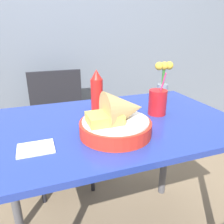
# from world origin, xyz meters

# --- Properties ---
(wall_window) EXTENTS (7.00, 0.06, 2.60)m
(wall_window) POSITION_xyz_m (0.00, 1.09, 1.30)
(wall_window) COLOR slate
(wall_window) RESTS_ON ground_plane
(dining_table) EXTENTS (1.12, 0.70, 0.78)m
(dining_table) POSITION_xyz_m (0.00, 0.00, 0.65)
(dining_table) COLOR #233893
(dining_table) RESTS_ON ground_plane
(chair_far_window) EXTENTS (0.40, 0.40, 0.87)m
(chair_far_window) POSITION_xyz_m (-0.17, 0.76, 0.52)
(chair_far_window) COLOR black
(chair_far_window) RESTS_ON ground_plane
(food_basket) EXTENTS (0.28, 0.28, 0.18)m
(food_basket) POSITION_xyz_m (-0.02, -0.13, 0.84)
(food_basket) COLOR red
(food_basket) RESTS_ON dining_table
(ketchup_bottle) EXTENTS (0.06, 0.06, 0.21)m
(ketchup_bottle) POSITION_xyz_m (-0.03, 0.14, 0.88)
(ketchup_bottle) COLOR red
(ketchup_bottle) RESTS_ON dining_table
(drink_cup) EXTENTS (0.09, 0.09, 0.21)m
(drink_cup) POSITION_xyz_m (0.23, 0.01, 0.83)
(drink_cup) COLOR red
(drink_cup) RESTS_ON dining_table
(flower_vase) EXTENTS (0.11, 0.06, 0.23)m
(flower_vase) POSITION_xyz_m (0.36, 0.17, 0.89)
(flower_vase) COLOR gray
(flower_vase) RESTS_ON dining_table
(napkin) EXTENTS (0.12, 0.10, 0.01)m
(napkin) POSITION_xyz_m (-0.33, -0.14, 0.78)
(napkin) COLOR white
(napkin) RESTS_ON dining_table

